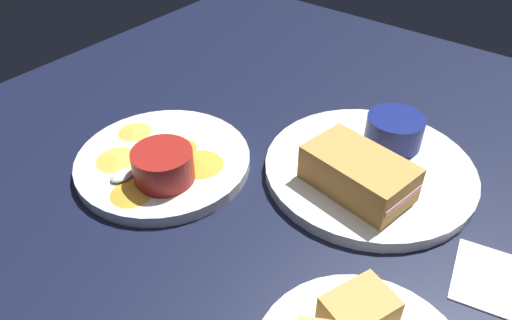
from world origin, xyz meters
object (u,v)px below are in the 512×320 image
(sandwich_half_near, at_px, (358,173))
(plate_chips_companion, at_px, (164,161))
(ramekin_dark_sauce, at_px, (394,130))
(spoon_by_dark_ramekin, at_px, (358,154))
(ramekin_light_gravy, at_px, (163,164))
(spoon_by_gravy_ramekin, at_px, (131,171))
(plate_sandwich_main, at_px, (369,170))

(sandwich_half_near, distance_m, plate_chips_companion, 0.26)
(ramekin_dark_sauce, relative_size, plate_chips_companion, 0.33)
(ramekin_dark_sauce, distance_m, plate_chips_companion, 0.32)
(plate_chips_companion, bearing_deg, ramekin_dark_sauce, -136.48)
(sandwich_half_near, xyz_separation_m, spoon_by_dark_ramekin, (0.03, -0.06, -0.02))
(spoon_by_dark_ramekin, bearing_deg, plate_chips_companion, 38.34)
(ramekin_light_gravy, relative_size, spoon_by_gravy_ramekin, 0.77)
(ramekin_dark_sauce, height_order, spoon_by_gravy_ramekin, ramekin_dark_sauce)
(spoon_by_gravy_ramekin, bearing_deg, sandwich_half_near, -147.73)
(ramekin_light_gravy, xyz_separation_m, spoon_by_gravy_ramekin, (0.04, 0.02, -0.02))
(spoon_by_dark_ramekin, xyz_separation_m, ramekin_light_gravy, (0.17, 0.19, 0.02))
(plate_sandwich_main, xyz_separation_m, spoon_by_dark_ramekin, (0.02, -0.01, 0.01))
(plate_sandwich_main, bearing_deg, spoon_by_dark_ramekin, -18.34)
(sandwich_half_near, bearing_deg, plate_sandwich_main, -81.78)
(plate_chips_companion, distance_m, spoon_by_gravy_ramekin, 0.05)
(sandwich_half_near, bearing_deg, plate_chips_companion, 23.73)
(plate_sandwich_main, height_order, ramekin_dark_sauce, ramekin_dark_sauce)
(plate_sandwich_main, relative_size, spoon_by_dark_ramekin, 2.86)
(ramekin_light_gravy, bearing_deg, spoon_by_dark_ramekin, -131.63)
(sandwich_half_near, relative_size, plate_chips_companion, 0.61)
(spoon_by_dark_ramekin, relative_size, ramekin_light_gravy, 1.26)
(ramekin_dark_sauce, bearing_deg, ramekin_light_gravy, 51.84)
(plate_chips_companion, height_order, spoon_by_gravy_ramekin, spoon_by_gravy_ramekin)
(sandwich_half_near, xyz_separation_m, ramekin_light_gravy, (0.20, 0.13, -0.00))
(spoon_by_dark_ramekin, xyz_separation_m, plate_chips_companion, (0.21, 0.16, -0.01))
(ramekin_dark_sauce, xyz_separation_m, plate_chips_companion, (0.23, 0.22, -0.03))
(plate_sandwich_main, xyz_separation_m, ramekin_light_gravy, (0.19, 0.18, 0.03))
(plate_chips_companion, xyz_separation_m, ramekin_light_gravy, (-0.04, 0.03, 0.03))
(ramekin_light_gravy, bearing_deg, plate_chips_companion, -39.81)
(sandwich_half_near, xyz_separation_m, spoon_by_gravy_ramekin, (0.24, 0.15, -0.02))
(plate_chips_companion, bearing_deg, plate_sandwich_main, -145.74)
(ramekin_dark_sauce, relative_size, spoon_by_dark_ramekin, 0.80)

